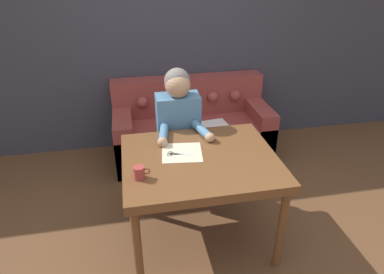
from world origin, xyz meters
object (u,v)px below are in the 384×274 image
at_px(scissors, 176,154).
at_px(person, 179,135).
at_px(dining_table, 200,166).
at_px(couch, 191,129).
at_px(mug, 140,173).

bearing_deg(scissors, person, 79.07).
height_order(dining_table, couch, couch).
distance_m(couch, scissors, 1.40).
bearing_deg(dining_table, scissors, 156.01).
bearing_deg(dining_table, couch, 81.74).
xyz_separation_m(person, mug, (-0.39, -0.79, 0.16)).
relative_size(couch, mug, 15.40).
distance_m(scissors, mug, 0.39).
bearing_deg(couch, dining_table, -98.26).
distance_m(dining_table, person, 0.61).
bearing_deg(person, dining_table, -83.75).
bearing_deg(couch, mug, -113.00).
relative_size(dining_table, couch, 0.66).
xyz_separation_m(dining_table, mug, (-0.46, -0.18, 0.13)).
bearing_deg(mug, couch, 67.00).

